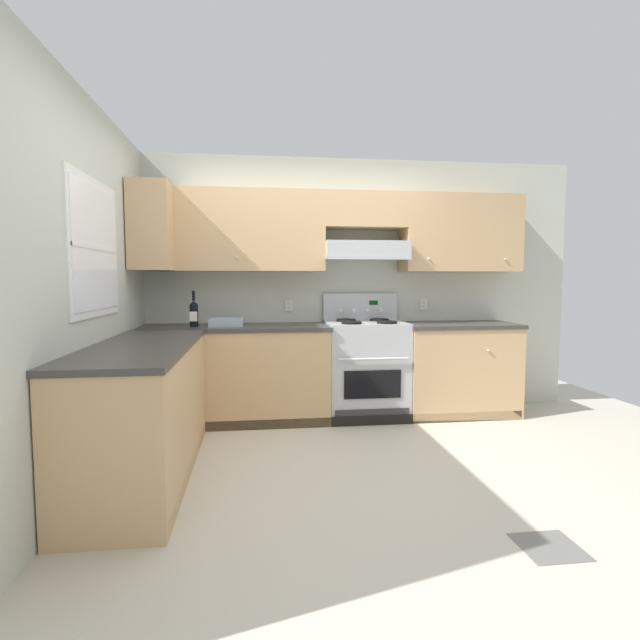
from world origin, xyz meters
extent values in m
plane|color=beige|center=(0.00, 0.00, 0.00)|extent=(7.04, 7.04, 0.00)
cube|color=slate|center=(0.97, -1.20, 0.00)|extent=(0.30, 0.30, 0.01)
cube|color=beige|center=(0.46, 1.62, 1.27)|extent=(4.68, 0.12, 2.55)
cube|color=tan|center=(-0.66, 1.38, 1.80)|extent=(1.65, 0.34, 0.76)
cube|color=tan|center=(1.56, 1.38, 1.80)|extent=(1.18, 0.34, 0.76)
cube|color=tan|center=(0.57, 1.38, 2.01)|extent=(0.80, 0.34, 0.34)
cube|color=#B7BABC|center=(0.57, 1.34, 1.62)|extent=(0.80, 0.46, 0.17)
cube|color=#B7BABC|center=(0.57, 1.12, 1.54)|extent=(0.80, 0.03, 0.04)
sphere|color=silver|center=(-0.66, 1.20, 1.54)|extent=(0.02, 0.02, 0.02)
sphere|color=silver|center=(1.17, 1.20, 1.54)|extent=(0.02, 0.02, 0.02)
sphere|color=silver|center=(1.95, 1.20, 1.54)|extent=(0.02, 0.02, 0.02)
cube|color=silver|center=(-0.16, 1.55, 1.08)|extent=(0.08, 0.01, 0.12)
cube|color=silver|center=(-0.16, 1.54, 1.10)|extent=(0.03, 0.00, 0.03)
cube|color=silver|center=(-0.16, 1.54, 1.06)|extent=(0.03, 0.00, 0.03)
cube|color=silver|center=(1.25, 1.55, 1.08)|extent=(0.08, 0.01, 0.12)
cube|color=silver|center=(1.25, 1.54, 1.10)|extent=(0.03, 0.00, 0.03)
cube|color=silver|center=(1.25, 1.54, 1.06)|extent=(0.03, 0.00, 0.03)
cube|color=beige|center=(-1.62, 0.10, 1.27)|extent=(0.12, 4.00, 2.55)
cube|color=white|center=(-1.57, 0.10, 1.55)|extent=(0.04, 1.00, 0.92)
cube|color=white|center=(-1.55, 0.10, 1.55)|extent=(0.01, 0.90, 0.82)
cube|color=white|center=(-1.54, 0.10, 1.55)|extent=(0.01, 0.90, 0.02)
cube|color=tan|center=(-1.38, 1.20, 1.80)|extent=(0.34, 0.64, 0.76)
cube|color=tan|center=(-0.67, 1.25, 0.44)|extent=(1.71, 0.61, 0.87)
cube|color=#3D3A38|center=(-0.67, 1.25, 0.89)|extent=(1.74, 0.63, 0.04)
cube|color=tan|center=(1.50, 1.25, 0.44)|extent=(1.10, 0.61, 0.87)
cube|color=#3D3A38|center=(1.50, 1.25, 0.89)|extent=(1.12, 0.63, 0.04)
cube|color=black|center=(0.26, 0.97, 0.04)|extent=(3.54, 0.06, 0.09)
sphere|color=silver|center=(-1.02, 0.93, 0.68)|extent=(0.03, 0.03, 0.03)
sphere|color=silver|center=(1.67, 0.93, 0.68)|extent=(0.03, 0.03, 0.03)
cube|color=tan|center=(-1.25, 0.00, 0.44)|extent=(0.61, 1.89, 0.87)
cube|color=#3D3A38|center=(-1.25, 0.00, 0.89)|extent=(0.63, 1.91, 0.04)
cube|color=black|center=(-0.97, 0.00, 0.04)|extent=(0.06, 1.85, 0.09)
cube|color=#B7BABC|center=(0.57, 1.25, 0.46)|extent=(0.76, 0.58, 0.91)
cube|color=black|center=(0.57, 0.95, 0.38)|extent=(0.53, 0.01, 0.26)
cylinder|color=silver|center=(0.57, 0.93, 0.62)|extent=(0.65, 0.02, 0.02)
cube|color=#333333|center=(0.57, 0.96, 0.10)|extent=(0.70, 0.01, 0.11)
cube|color=#B7BABC|center=(0.57, 1.25, 0.92)|extent=(0.76, 0.58, 0.02)
cube|color=#B7BABC|center=(0.57, 1.52, 1.05)|extent=(0.76, 0.04, 0.29)
cube|color=#053F0C|center=(0.70, 1.50, 1.10)|extent=(0.09, 0.01, 0.04)
cylinder|color=black|center=(0.40, 1.11, 0.94)|extent=(0.19, 0.19, 0.02)
cylinder|color=black|center=(0.40, 1.11, 0.93)|extent=(0.07, 0.07, 0.01)
cylinder|color=black|center=(0.74, 1.11, 0.94)|extent=(0.19, 0.19, 0.02)
cylinder|color=black|center=(0.74, 1.11, 0.93)|extent=(0.07, 0.07, 0.01)
cylinder|color=black|center=(0.40, 1.39, 0.94)|extent=(0.19, 0.19, 0.02)
cylinder|color=black|center=(0.40, 1.39, 0.93)|extent=(0.07, 0.07, 0.01)
cylinder|color=black|center=(0.74, 1.39, 0.94)|extent=(0.19, 0.19, 0.02)
cylinder|color=black|center=(0.74, 1.39, 0.93)|extent=(0.07, 0.07, 0.01)
cylinder|color=white|center=(0.36, 1.50, 1.03)|extent=(0.04, 0.02, 0.04)
cylinder|color=white|center=(0.50, 1.50, 1.03)|extent=(0.04, 0.02, 0.04)
cylinder|color=white|center=(0.64, 1.50, 1.03)|extent=(0.04, 0.02, 0.04)
cylinder|color=white|center=(0.78, 1.50, 1.03)|extent=(0.04, 0.02, 0.04)
cylinder|color=black|center=(-1.05, 1.19, 1.01)|extent=(0.08, 0.08, 0.20)
cone|color=black|center=(-1.05, 1.19, 1.13)|extent=(0.08, 0.08, 0.04)
cylinder|color=black|center=(-1.05, 1.19, 1.19)|extent=(0.03, 0.03, 0.09)
cylinder|color=black|center=(-1.05, 1.19, 1.23)|extent=(0.03, 0.03, 0.02)
cube|color=silver|center=(-1.05, 1.15, 1.01)|extent=(0.07, 0.00, 0.09)
cube|color=#9EADB7|center=(-0.76, 1.21, 0.92)|extent=(0.25, 0.17, 0.02)
cube|color=#9EADB7|center=(-0.76, 1.11, 0.95)|extent=(0.31, 0.01, 0.08)
cube|color=#9EADB7|center=(-0.76, 1.31, 0.95)|extent=(0.31, 0.01, 0.08)
cube|color=#9EADB7|center=(-0.91, 1.21, 0.95)|extent=(0.01, 0.18, 0.08)
cube|color=#9EADB7|center=(-0.61, 1.21, 0.95)|extent=(0.01, 0.18, 0.08)
camera|label=1|loc=(-0.48, -3.41, 1.34)|focal=27.72mm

